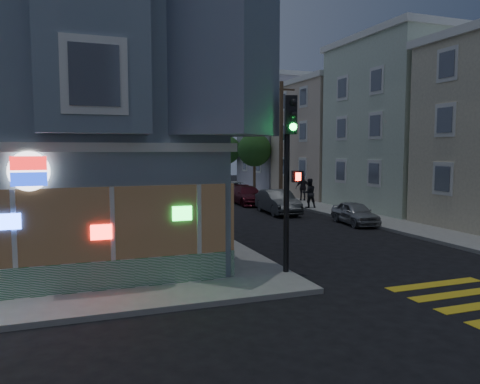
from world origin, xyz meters
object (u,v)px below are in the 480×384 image
parked_car_b (278,202)px  traffic_signal (289,154)px  pedestrian_a (309,193)px  parked_car_d (237,190)px  street_tree_far (226,150)px  parked_car_c (247,195)px  street_tree_near (254,150)px  parked_car_a (355,213)px  fire_hydrant (343,209)px  utility_pole (281,139)px  pedestrian_b (303,188)px

parked_car_b → traffic_signal: (-5.78, -13.33, 3.07)m
pedestrian_a → parked_car_d: bearing=-71.1°
street_tree_far → parked_car_c: (-3.60, -15.63, -3.27)m
street_tree_far → parked_car_d: street_tree_far is taller
parked_car_c → street_tree_far: bearing=78.8°
parked_car_d → street_tree_far: bearing=71.1°
street_tree_far → parked_car_d: size_ratio=1.17×
street_tree_near → parked_car_d: size_ratio=1.17×
parked_car_b → parked_car_a: bearing=-63.8°
street_tree_far → parked_car_c: street_tree_far is taller
parked_car_a → parked_car_d: size_ratio=0.78×
fire_hydrant → pedestrian_a: bearing=90.0°
street_tree_far → traffic_signal: 35.43m
street_tree_far → pedestrian_a: bearing=-92.6°
utility_pole → street_tree_far: size_ratio=1.70×
street_tree_near → utility_pole: bearing=-91.9°
utility_pole → parked_car_c: utility_pole is taller
street_tree_far → parked_car_b: 21.38m
pedestrian_b → parked_car_c: (-4.40, 0.18, -0.43)m
parked_car_b → parked_car_d: bearing=88.1°
utility_pole → fire_hydrant: 10.80m
pedestrian_b → pedestrian_a: bearing=89.2°
utility_pole → fire_hydrant: bearing=-94.0°
utility_pole → parked_car_d: 5.95m
parked_car_c → traffic_signal: (-5.78, -18.53, 3.15)m
pedestrian_b → parked_car_a: size_ratio=0.54×
pedestrian_a → fire_hydrant: pedestrian_a is taller
parked_car_a → parked_car_b: bearing=118.5°
street_tree_near → pedestrian_a: bearing=-94.3°
street_tree_near → pedestrian_b: size_ratio=2.81×
parked_car_c → parked_car_d: (1.10, 5.20, -0.04)m
parked_car_a → fire_hydrant: bearing=80.8°
street_tree_far → fire_hydrant: size_ratio=7.68×
street_tree_near → street_tree_far: 8.00m
utility_pole → parked_car_b: (-3.40, -6.83, -4.06)m
pedestrian_a → pedestrian_b: (1.70, 4.06, -0.01)m
street_tree_near → traffic_signal: traffic_signal is taller
street_tree_far → parked_car_a: (-1.50, -26.03, -3.33)m
street_tree_near → traffic_signal: bearing=-109.7°
parked_car_c → traffic_signal: traffic_signal is taller
parked_car_c → traffic_signal: 19.67m
street_tree_far → pedestrian_a: 20.09m
utility_pole → parked_car_b: 8.64m
parked_car_a → pedestrian_b: bearing=83.8°
parked_car_a → utility_pole: bearing=90.3°
parked_car_b → utility_pole: bearing=67.7°
street_tree_near → parked_car_c: street_tree_near is taller
street_tree_near → street_tree_far: bearing=90.0°
pedestrian_a → street_tree_far: bearing=-83.3°
street_tree_near → pedestrian_a: (-0.90, -11.87, -2.83)m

